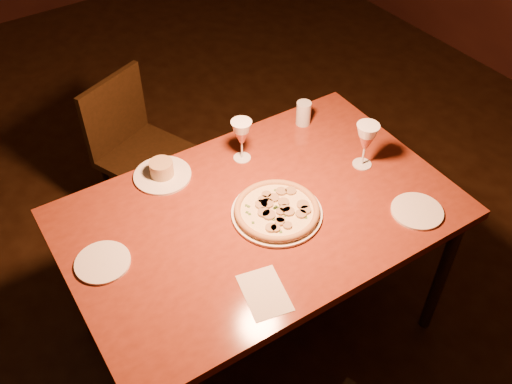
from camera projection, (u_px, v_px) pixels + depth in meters
floor at (193, 318)px, 2.74m from camera, size 7.00×7.00×0.00m
dining_table at (260, 223)px, 2.21m from camera, size 1.50×0.99×0.79m
chair_far at (137, 147)px, 2.93m from camera, size 0.52×0.52×0.83m
pizza_plate at (277, 210)px, 2.14m from camera, size 0.34×0.34×0.04m
ramekin_saucer at (162, 172)px, 2.29m from camera, size 0.23×0.23×0.07m
wine_glass_far at (242, 140)px, 2.32m from camera, size 0.09×0.09×0.19m
wine_glass_right at (365, 145)px, 2.28m from camera, size 0.09×0.09×0.20m
water_tumbler at (304, 113)px, 2.52m from camera, size 0.07×0.07×0.11m
side_plate_left at (103, 262)px, 1.98m from camera, size 0.19×0.19×0.01m
side_plate_near at (417, 211)px, 2.15m from camera, size 0.20×0.20×0.01m
menu_card at (264, 293)px, 1.89m from camera, size 0.18×0.23×0.00m
pendant_light at (262, 22)px, 1.63m from camera, size 0.12×0.12×0.12m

